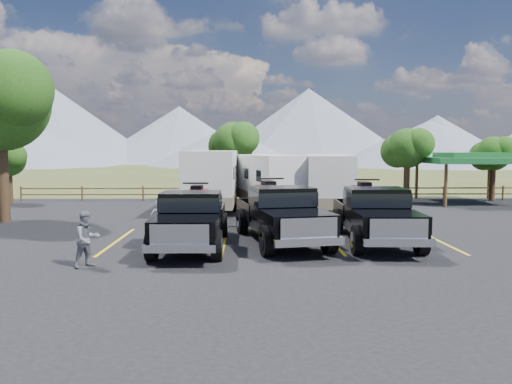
{
  "coord_description": "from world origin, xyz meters",
  "views": [
    {
      "loc": [
        -1.17,
        -14.39,
        3.48
      ],
      "look_at": [
        -0.76,
        7.11,
        1.6
      ],
      "focal_mm": 35.0,
      "sensor_mm": 36.0,
      "label": 1
    }
  ],
  "objects_px": {
    "trailer_left": "(212,180)",
    "person_b": "(87,239)",
    "person_a": "(159,223)",
    "trailer_center": "(270,182)",
    "pavilion": "(470,159)",
    "rig_left": "(192,217)",
    "rig_right": "(374,213)",
    "rig_center": "(280,212)",
    "trailer_right": "(328,182)"
  },
  "relations": [
    {
      "from": "trailer_left",
      "to": "person_b",
      "type": "distance_m",
      "value": 12.77
    },
    {
      "from": "person_a",
      "to": "trailer_center",
      "type": "bearing_deg",
      "value": -120.58
    },
    {
      "from": "pavilion",
      "to": "rig_left",
      "type": "height_order",
      "value": "pavilion"
    },
    {
      "from": "trailer_left",
      "to": "trailer_center",
      "type": "xyz_separation_m",
      "value": [
        3.13,
        0.49,
        -0.12
      ]
    },
    {
      "from": "pavilion",
      "to": "person_b",
      "type": "xyz_separation_m",
      "value": [
        -18.8,
        -17.02,
        -1.93
      ]
    },
    {
      "from": "rig_left",
      "to": "trailer_center",
      "type": "relative_size",
      "value": 0.74
    },
    {
      "from": "rig_right",
      "to": "person_a",
      "type": "bearing_deg",
      "value": -173.57
    },
    {
      "from": "trailer_center",
      "to": "rig_center",
      "type": "bearing_deg",
      "value": -104.56
    },
    {
      "from": "rig_center",
      "to": "rig_right",
      "type": "xyz_separation_m",
      "value": [
        3.45,
        -0.08,
        -0.02
      ]
    },
    {
      "from": "rig_center",
      "to": "trailer_left",
      "type": "bearing_deg",
      "value": 98.82
    },
    {
      "from": "rig_center",
      "to": "person_a",
      "type": "bearing_deg",
      "value": 178.26
    },
    {
      "from": "trailer_center",
      "to": "trailer_right",
      "type": "height_order",
      "value": "same"
    },
    {
      "from": "person_b",
      "to": "pavilion",
      "type": "bearing_deg",
      "value": -5.5
    },
    {
      "from": "pavilion",
      "to": "trailer_center",
      "type": "xyz_separation_m",
      "value": [
        -12.89,
        -4.09,
        -1.14
      ]
    },
    {
      "from": "trailer_left",
      "to": "trailer_center",
      "type": "height_order",
      "value": "trailer_left"
    },
    {
      "from": "person_b",
      "to": "rig_center",
      "type": "bearing_deg",
      "value": -14.65
    },
    {
      "from": "rig_center",
      "to": "trailer_right",
      "type": "relative_size",
      "value": 0.8
    },
    {
      "from": "rig_center",
      "to": "trailer_center",
      "type": "height_order",
      "value": "trailer_center"
    },
    {
      "from": "rig_left",
      "to": "person_a",
      "type": "height_order",
      "value": "rig_left"
    },
    {
      "from": "pavilion",
      "to": "trailer_left",
      "type": "xyz_separation_m",
      "value": [
        -16.01,
        -4.58,
        -1.01
      ]
    },
    {
      "from": "pavilion",
      "to": "rig_center",
      "type": "height_order",
      "value": "pavilion"
    },
    {
      "from": "trailer_center",
      "to": "rig_left",
      "type": "bearing_deg",
      "value": -121.97
    },
    {
      "from": "trailer_center",
      "to": "trailer_left",
      "type": "bearing_deg",
      "value": 174.68
    },
    {
      "from": "rig_left",
      "to": "rig_right",
      "type": "height_order",
      "value": "rig_right"
    },
    {
      "from": "pavilion",
      "to": "rig_left",
      "type": "distance_m",
      "value": 21.44
    },
    {
      "from": "rig_left",
      "to": "person_a",
      "type": "xyz_separation_m",
      "value": [
        -1.17,
        0.18,
        -0.22
      ]
    },
    {
      "from": "trailer_left",
      "to": "person_a",
      "type": "height_order",
      "value": "trailer_left"
    },
    {
      "from": "pavilion",
      "to": "person_b",
      "type": "height_order",
      "value": "pavilion"
    },
    {
      "from": "trailer_left",
      "to": "person_b",
      "type": "height_order",
      "value": "trailer_left"
    },
    {
      "from": "person_a",
      "to": "person_b",
      "type": "relative_size",
      "value": 1.01
    },
    {
      "from": "rig_left",
      "to": "person_b",
      "type": "bearing_deg",
      "value": -132.75
    },
    {
      "from": "rig_right",
      "to": "trailer_right",
      "type": "distance_m",
      "value": 8.8
    },
    {
      "from": "pavilion",
      "to": "rig_center",
      "type": "bearing_deg",
      "value": -134.41
    },
    {
      "from": "pavilion",
      "to": "rig_left",
      "type": "relative_size",
      "value": 0.95
    },
    {
      "from": "rig_left",
      "to": "trailer_left",
      "type": "distance_m",
      "value": 9.52
    },
    {
      "from": "trailer_right",
      "to": "trailer_center",
      "type": "bearing_deg",
      "value": 178.27
    },
    {
      "from": "pavilion",
      "to": "person_a",
      "type": "relative_size",
      "value": 3.75
    },
    {
      "from": "trailer_right",
      "to": "person_b",
      "type": "distance_m",
      "value": 15.46
    },
    {
      "from": "trailer_left",
      "to": "trailer_right",
      "type": "relative_size",
      "value": 1.07
    },
    {
      "from": "trailer_right",
      "to": "trailer_left",
      "type": "bearing_deg",
      "value": -173.49
    },
    {
      "from": "pavilion",
      "to": "trailer_center",
      "type": "bearing_deg",
      "value": -162.38
    },
    {
      "from": "rig_right",
      "to": "trailer_center",
      "type": "xyz_separation_m",
      "value": [
        -3.41,
        9.19,
        0.53
      ]
    },
    {
      "from": "trailer_left",
      "to": "person_b",
      "type": "xyz_separation_m",
      "value": [
        -2.79,
        -12.43,
        -0.92
      ]
    },
    {
      "from": "pavilion",
      "to": "trailer_center",
      "type": "distance_m",
      "value": 13.57
    },
    {
      "from": "person_a",
      "to": "rig_right",
      "type": "bearing_deg",
      "value": 177.91
    },
    {
      "from": "trailer_left",
      "to": "trailer_center",
      "type": "bearing_deg",
      "value": 9.57
    },
    {
      "from": "rig_left",
      "to": "trailer_right",
      "type": "height_order",
      "value": "trailer_right"
    },
    {
      "from": "trailer_left",
      "to": "rig_right",
      "type": "bearing_deg",
      "value": -52.46
    },
    {
      "from": "person_b",
      "to": "trailer_right",
      "type": "bearing_deg",
      "value": 6.44
    },
    {
      "from": "pavilion",
      "to": "rig_right",
      "type": "height_order",
      "value": "pavilion"
    }
  ]
}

